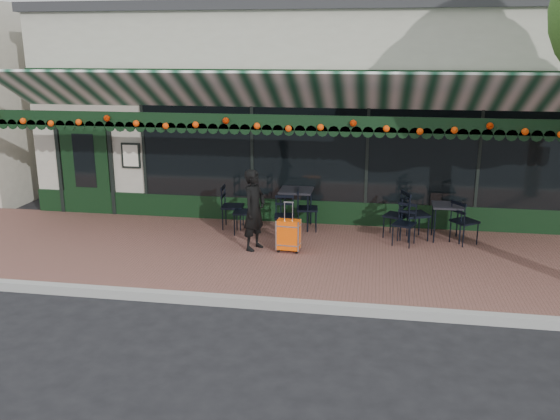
% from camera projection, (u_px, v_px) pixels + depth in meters
% --- Properties ---
extents(ground, '(80.00, 80.00, 0.00)m').
position_uv_depth(ground, '(264.00, 305.00, 8.96)').
color(ground, black).
rests_on(ground, ground).
extents(sidewalk, '(18.00, 4.00, 0.15)m').
position_uv_depth(sidewalk, '(284.00, 256.00, 10.85)').
color(sidewalk, brown).
rests_on(sidewalk, ground).
extents(curb, '(18.00, 0.16, 0.15)m').
position_uv_depth(curb, '(263.00, 303.00, 8.87)').
color(curb, '#9E9E99').
rests_on(curb, ground).
extents(restaurant_building, '(12.00, 9.60, 4.50)m').
position_uv_depth(restaurant_building, '(319.00, 106.00, 15.82)').
color(restaurant_building, '#A39E8E').
rests_on(restaurant_building, ground).
extents(woman, '(0.54, 0.64, 1.50)m').
position_uv_depth(woman, '(254.00, 210.00, 10.84)').
color(woman, black).
rests_on(woman, sidewalk).
extents(suitcase, '(0.43, 0.26, 0.94)m').
position_uv_depth(suitcase, '(288.00, 235.00, 10.80)').
color(suitcase, '#FF5408').
rests_on(suitcase, sidewalk).
extents(cafe_table_a, '(0.58, 0.58, 0.71)m').
position_uv_depth(cafe_table_a, '(447.00, 208.00, 11.40)').
color(cafe_table_a, black).
rests_on(cafe_table_a, sidewalk).
extents(cafe_table_b, '(0.66, 0.66, 0.81)m').
position_uv_depth(cafe_table_b, '(296.00, 193.00, 12.16)').
color(cafe_table_b, black).
rests_on(cafe_table_b, sidewalk).
extents(chair_a_left, '(0.57, 0.57, 0.86)m').
position_uv_depth(chair_a_left, '(396.00, 216.00, 11.62)').
color(chair_a_left, black).
rests_on(chair_a_left, sidewalk).
extents(chair_a_right, '(0.63, 0.63, 0.98)m').
position_uv_depth(chair_a_right, '(415.00, 215.00, 11.48)').
color(chair_a_right, black).
rests_on(chair_a_right, sidewalk).
extents(chair_a_front, '(0.51, 0.51, 0.80)m').
position_uv_depth(chair_a_front, '(404.00, 225.00, 11.16)').
color(chair_a_front, black).
rests_on(chair_a_front, sidewalk).
extents(chair_a_extra, '(0.60, 0.60, 0.86)m').
position_uv_depth(chair_a_extra, '(465.00, 222.00, 11.23)').
color(chair_a_extra, black).
rests_on(chair_a_extra, sidewalk).
extents(chair_b_left, '(0.47, 0.47, 0.87)m').
position_uv_depth(chair_b_left, '(244.00, 212.00, 11.85)').
color(chair_b_left, black).
rests_on(chair_b_left, sidewalk).
extents(chair_b_right, '(0.49, 0.49, 0.88)m').
position_uv_depth(chair_b_right, '(307.00, 209.00, 12.08)').
color(chair_b_right, black).
rests_on(chair_b_right, sidewalk).
extents(chair_b_front, '(0.47, 0.47, 0.82)m').
position_uv_depth(chair_b_front, '(285.00, 217.00, 11.64)').
color(chair_b_front, black).
rests_on(chair_b_front, sidewalk).
extents(chair_solo, '(0.48, 0.48, 0.90)m').
position_uv_depth(chair_solo, '(233.00, 207.00, 12.21)').
color(chair_solo, black).
rests_on(chair_solo, sidewalk).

